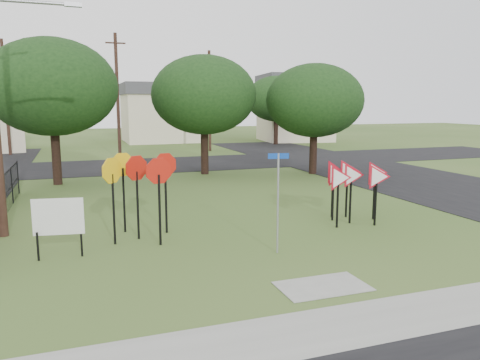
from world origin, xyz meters
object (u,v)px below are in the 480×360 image
yield_sign_cluster (351,177)px  street_name_sign (278,196)px  info_board (58,219)px  stop_sign_cluster (139,177)px

yield_sign_cluster → street_name_sign: bearing=-148.1°
street_name_sign → info_board: size_ratio=1.70×
yield_sign_cluster → info_board: size_ratio=1.68×
street_name_sign → yield_sign_cluster: size_ratio=1.01×
yield_sign_cluster → stop_sign_cluster: bearing=177.4°
street_name_sign → yield_sign_cluster: (3.78, 2.36, -0.02)m
yield_sign_cluster → info_board: (-9.40, -0.87, -0.50)m
street_name_sign → yield_sign_cluster: bearing=31.9°
info_board → yield_sign_cluster: bearing=5.3°
stop_sign_cluster → info_board: stop_sign_cluster is taller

